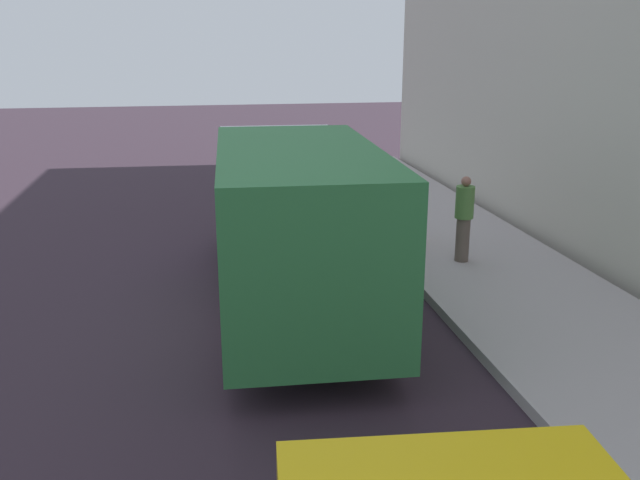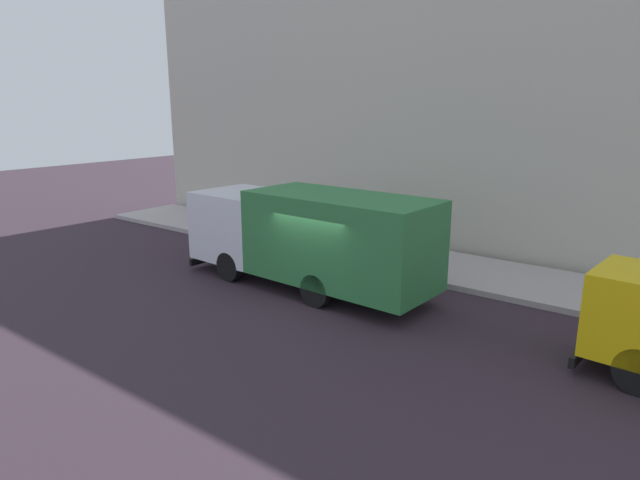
# 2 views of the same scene
# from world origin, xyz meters

# --- Properties ---
(ground) EXTENTS (80.00, 80.00, 0.00)m
(ground) POSITION_xyz_m (0.00, 0.00, 0.00)
(ground) COLOR #31242E
(sidewalk) EXTENTS (3.57, 30.00, 0.18)m
(sidewalk) POSITION_xyz_m (4.79, 0.00, 0.09)
(sidewalk) COLOR #AEA5A5
(sidewalk) RESTS_ON ground
(large_utility_truck) EXTENTS (2.82, 8.40, 2.98)m
(large_utility_truck) POSITION_xyz_m (0.62, 0.99, 1.66)
(large_utility_truck) COLOR silver
(large_utility_truck) RESTS_ON ground
(pedestrian_walking) EXTENTS (0.52, 0.52, 1.77)m
(pedestrian_walking) POSITION_xyz_m (4.30, 2.13, 1.11)
(pedestrian_walking) COLOR brown
(pedestrian_walking) RESTS_ON sidewalk
(traffic_cone_orange) EXTENTS (0.46, 0.46, 0.65)m
(traffic_cone_orange) POSITION_xyz_m (3.70, 3.83, 0.51)
(traffic_cone_orange) COLOR orange
(traffic_cone_orange) RESTS_ON sidewalk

